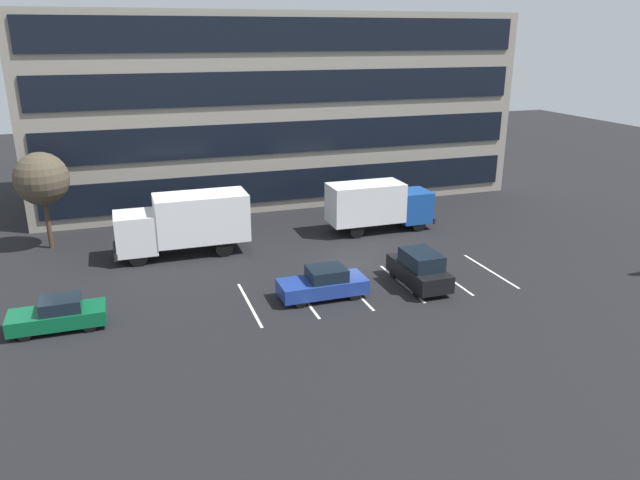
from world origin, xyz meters
TOP-DOWN VIEW (x-y plane):
  - ground_plane at (0.00, 0.00)m, footprint 120.00×120.00m
  - office_building at (0.00, 17.95)m, footprint 37.34×12.00m
  - lot_markings at (-0.00, -3.80)m, footprint 14.14×5.40m
  - box_truck_white at (-9.04, 4.57)m, footprint 8.00×2.65m
  - box_truck_blue at (3.92, 5.13)m, footprint 7.27×2.41m
  - sedan_forest at (-15.79, -3.59)m, footprint 4.21×1.76m
  - sedan_navy at (-3.21, -4.17)m, footprint 4.48×1.88m
  - suv_black at (2.14, -4.37)m, footprint 1.84×4.34m
  - bare_tree at (-17.00, 8.50)m, footprint 3.24×3.24m

SIDE VIEW (x-z plane):
  - ground_plane at x=0.00m, z-range 0.00..0.00m
  - lot_markings at x=0.00m, z-range 0.00..0.01m
  - sedan_forest at x=-15.79m, z-range -0.04..1.47m
  - sedan_navy at x=-3.21m, z-range -0.04..1.56m
  - suv_black at x=2.14m, z-range -0.03..1.93m
  - box_truck_blue at x=3.92m, z-range 0.21..3.58m
  - box_truck_white at x=-9.04m, z-range 0.23..3.94m
  - bare_tree at x=-17.00m, z-range 1.40..7.48m
  - office_building at x=0.00m, z-range 0.00..14.40m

